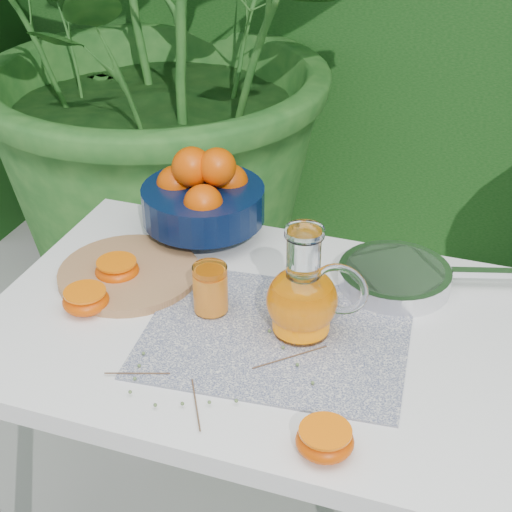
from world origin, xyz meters
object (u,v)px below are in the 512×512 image
(fruit_bowl, at_px, (203,196))
(cutting_board, at_px, (129,274))
(white_table, at_px, (253,354))
(saute_pan, at_px, (396,276))
(juice_pitcher, at_px, (303,297))

(fruit_bowl, bearing_deg, cutting_board, -110.44)
(white_table, relative_size, fruit_bowl, 2.84)
(white_table, distance_m, cutting_board, 0.31)
(white_table, xyz_separation_m, saute_pan, (0.23, 0.20, 0.10))
(white_table, xyz_separation_m, fruit_bowl, (-0.21, 0.27, 0.18))
(cutting_board, bearing_deg, saute_pan, 15.74)
(white_table, xyz_separation_m, juice_pitcher, (0.10, -0.01, 0.16))
(cutting_board, height_order, saute_pan, saute_pan)
(white_table, height_order, saute_pan, saute_pan)
(white_table, distance_m, fruit_bowl, 0.38)
(white_table, height_order, cutting_board, cutting_board)
(white_table, bearing_deg, juice_pitcher, -3.43)
(fruit_bowl, distance_m, juice_pitcher, 0.41)
(white_table, xyz_separation_m, cutting_board, (-0.29, 0.06, 0.09))
(cutting_board, bearing_deg, white_table, -11.08)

